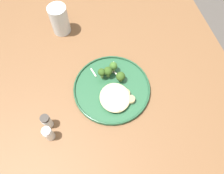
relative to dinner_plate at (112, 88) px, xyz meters
name	(u,v)px	position (x,y,z in m)	size (l,w,h in m)	color
ground	(112,140)	(-0.01, 0.00, -0.75)	(6.00, 6.00, 0.00)	#47423D
wooden_dining_table	(112,100)	(-0.01, 0.00, -0.09)	(1.40, 1.00, 0.74)	brown
dinner_plate	(112,88)	(0.00, 0.00, 0.00)	(0.29, 0.29, 0.02)	#235133
noodle_bed	(116,97)	(-0.05, 0.00, 0.02)	(0.12, 0.11, 0.03)	beige
seared_scallop_tilted_round	(116,98)	(-0.05, 0.00, 0.01)	(0.03, 0.03, 0.01)	#E5C689
seared_scallop_right_edge	(131,99)	(-0.07, -0.05, 0.01)	(0.03, 0.03, 0.02)	#E5C689
seared_scallop_half_hidden	(121,101)	(-0.06, -0.02, 0.01)	(0.03, 0.03, 0.01)	#E5C689
seared_scallop_rear_pale	(118,108)	(-0.09, 0.00, 0.01)	(0.03, 0.03, 0.02)	#E5C689
seared_scallop_on_noodles	(109,91)	(-0.01, 0.02, 0.01)	(0.03, 0.03, 0.01)	beige
seared_scallop_large_seared	(126,93)	(-0.04, -0.04, 0.01)	(0.03, 0.03, 0.01)	#DBB77A
broccoli_floret_front_edge	(109,71)	(0.06, 0.00, 0.03)	(0.03, 0.03, 0.05)	#7A994C
broccoli_floret_split_head	(113,66)	(0.07, -0.02, 0.03)	(0.03, 0.03, 0.05)	#89A356
broccoli_floret_tall_stalk	(102,73)	(0.06, 0.03, 0.04)	(0.03, 0.03, 0.05)	#89A356
broccoli_floret_center_pile	(121,77)	(0.03, -0.04, 0.03)	(0.03, 0.03, 0.05)	#89A356
onion_sliver_long_sliver	(106,73)	(0.07, 0.01, 0.01)	(0.05, 0.01, 0.00)	silver
onion_sliver_curled_piece	(93,72)	(0.08, 0.05, 0.01)	(0.04, 0.01, 0.00)	silver
onion_sliver_pale_crescent	(114,72)	(0.06, -0.03, 0.01)	(0.04, 0.01, 0.00)	silver
onion_sliver_short_strip	(114,67)	(0.09, -0.03, 0.01)	(0.05, 0.01, 0.00)	silver
water_glass	(60,21)	(0.34, 0.14, 0.05)	(0.08, 0.08, 0.13)	silver
salt_shaker	(48,134)	(-0.12, 0.25, 0.02)	(0.03, 0.03, 0.07)	white
pepper_shaker	(47,121)	(-0.08, 0.25, 0.02)	(0.03, 0.03, 0.07)	white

